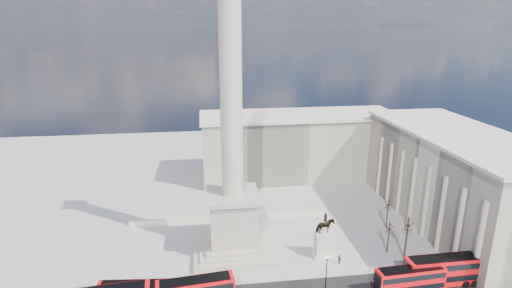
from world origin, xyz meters
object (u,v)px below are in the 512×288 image
Objects in this scene: nelsons_column at (233,182)px; victorian_lamp at (326,271)px; red_bus_c at (443,270)px; pedestrian_crossing at (339,259)px; equestrian_statue at (324,241)px; pedestrian_standing at (420,264)px; pedestrian_walking at (399,270)px; red_bus_d at (410,280)px.

nelsons_column is 21.07m from victorian_lamp.
red_bus_c reaches higher than pedestrian_crossing.
red_bus_c is at bearing -1.37° from victorian_lamp.
victorian_lamp is at bearing -105.41° from equestrian_statue.
equestrian_statue reaches higher than victorian_lamp.
red_bus_c is 6.98× the size of pedestrian_standing.
nelsons_column is 6.11× the size of equestrian_statue.
red_bus_c is 6.30× the size of pedestrian_walking.
red_bus_d reaches higher than pedestrian_walking.
red_bus_c is 15.81m from pedestrian_crossing.
nelsons_column is at bearing 155.26° from pedestrian_walking.
pedestrian_crossing is at bearing 150.76° from pedestrian_walking.
pedestrian_walking is at bearing -127.09° from pedestrian_crossing.
red_bus_c is (31.00, -14.58, -10.41)m from nelsons_column.
pedestrian_standing is at bearing 18.19° from pedestrian_walking.
equestrian_statue is at bearing -18.53° from pedestrian_standing.
equestrian_statue is (2.71, 9.82, -0.91)m from victorian_lamp.
nelsons_column is at bearing 153.98° from red_bus_c.
equestrian_statue reaches higher than pedestrian_crossing.
pedestrian_crossing is at bearing -21.87° from nelsons_column.
pedestrian_crossing is (-13.73, 7.65, -1.69)m from red_bus_c.
equestrian_statue is at bearing 27.99° from pedestrian_crossing.
red_bus_d is 1.29× the size of equestrian_statue.
red_bus_d is 1.66× the size of victorian_lamp.
red_bus_d is at bearing -169.27° from red_bus_c.
pedestrian_crossing is (4.63, 7.21, -2.93)m from victorian_lamp.
equestrian_statue reaches higher than red_bus_d.
victorian_lamp is 9.06m from pedestrian_crossing.
pedestrian_walking is (10.28, -7.18, -1.89)m from equestrian_statue.
victorian_lamp is 3.39× the size of pedestrian_walking.
victorian_lamp is (-18.37, 0.44, 1.24)m from red_bus_c.
pedestrian_walking is (0.59, 4.30, -1.28)m from red_bus_d.
red_bus_c is 7.29× the size of pedestrian_crossing.
nelsons_column is 22.20m from pedestrian_crossing.
pedestrian_standing is (4.92, 5.77, -1.37)m from red_bus_d.
equestrian_statue reaches higher than pedestrian_standing.
equestrian_statue is (-15.66, 10.26, 0.32)m from red_bus_c.
victorian_lamp reaches higher than pedestrian_crossing.
red_bus_c is at bearing 8.49° from red_bus_d.
nelsons_column reaches higher than pedestrian_crossing.
victorian_lamp reaches higher than red_bus_d.
red_bus_d is 15.03m from equestrian_statue.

